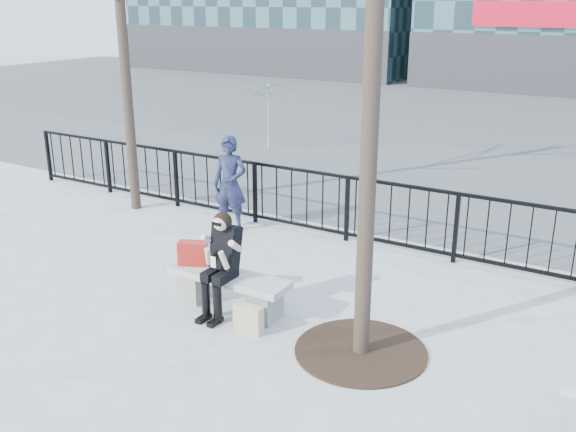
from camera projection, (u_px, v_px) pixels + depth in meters
The scene contains 10 objects.
ground at pixel (229, 309), 8.25m from camera, with size 120.00×120.00×0.00m, color #9A9A95.
street_surface at pixel (506, 124), 20.43m from camera, with size 60.00×23.00×0.01m, color #474747.
railing at pixel (336, 207), 10.51m from camera, with size 14.00×0.06×1.10m.
tree_grate at pixel (361, 351), 7.24m from camera, with size 1.50×1.50×0.02m, color black.
bench_main at pixel (229, 287), 8.16m from camera, with size 1.65×0.46×0.49m.
seated_woman at pixel (220, 265), 7.91m from camera, with size 0.50×0.64×1.34m.
handbag at pixel (193, 253), 8.34m from camera, with size 0.38×0.18×0.31m, color #A31C14.
shopping_bag at pixel (249, 319), 7.63m from camera, with size 0.36×0.13×0.34m, color beige.
standing_man at pixel (230, 184), 10.83m from camera, with size 0.60×0.39×1.63m, color black.
vendor_umbrella at pixel (268, 116), 16.63m from camera, with size 1.95×2.00×1.79m, color yellow.
Camera 1 is at (4.47, -5.98, 3.79)m, focal length 40.00 mm.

